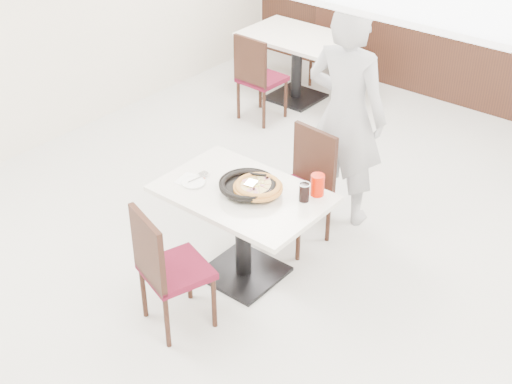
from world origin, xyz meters
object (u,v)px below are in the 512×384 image
Objects in this scene: bg_table_left at (297,67)px; pizza at (258,188)px; pizza_pan at (248,188)px; bg_chair_left_far at (330,44)px; red_cup at (317,185)px; chair_near at (176,268)px; diner_person at (346,116)px; main_table at (243,234)px; chair_far at (298,191)px; side_plate at (193,183)px; cola_glass at (304,193)px; bg_chair_left_near at (262,77)px.

pizza is at bearing -58.69° from bg_table_left.
pizza is 0.29× the size of bg_table_left.
pizza_pan is at bearing -60.06° from bg_table_left.
red_cup is at bearing 98.65° from bg_chair_left_far.
chair_near is 2.64× the size of pizza_pan.
chair_near is 4.41m from bg_chair_left_far.
diner_person is 1.98× the size of bg_chair_left_far.
diner_person is at bearing 102.36° from bg_chair_left_far.
bg_chair_left_far is at bearing 114.45° from main_table.
pizza_pan is 1.16m from diner_person.
chair_far is 0.60m from red_cup.
side_plate is at bearing -67.40° from bg_table_left.
pizza_pan is (0.04, 0.01, 0.42)m from main_table.
pizza is at bearing 18.52° from main_table.
diner_person reaches higher than red_cup.
main_table is 0.70m from red_cup.
red_cup reaches higher than cola_glass.
diner_person is 1.98× the size of bg_chair_left_near.
chair_far reaches higher than pizza_pan.
main_table is 1.26× the size of bg_chair_left_far.
bg_chair_left_near is (-1.57, 2.19, 0.10)m from main_table.
pizza is at bearing 98.08° from chair_near.
bg_chair_left_near is (-1.62, 1.58, 0.00)m from chair_far.
chair_far is 0.66m from pizza.
bg_table_left is (-1.99, 2.64, -0.44)m from cola_glass.
bg_table_left is at bearing -47.64° from chair_far.
cola_glass is 0.14× the size of bg_chair_left_near.
pizza_pan is 0.38× the size of bg_chair_left_near.
main_table is 1.26× the size of chair_far.
chair_near is at bearing -115.99° from cola_glass.
main_table is 7.50× the size of red_cup.
bg_chair_left_far is at bearing 115.03° from pizza_pan.
side_plate is 0.18× the size of bg_chair_left_far.
bg_chair_left_near reaches higher than pizza.
red_cup is at bearing 29.79° from side_plate.
cola_glass is (0.36, -0.43, 0.34)m from chair_far.
pizza reaches higher than main_table.
bg_chair_left_near is 1.26m from bg_chair_left_far.
diner_person is 2.02m from bg_chair_left_near.
cola_glass is 3.83m from bg_chair_left_far.
bg_chair_left_far reaches higher than main_table.
chair_far reaches higher than cola_glass.
chair_far is 2.27m from bg_chair_left_near.
pizza is 3.29m from bg_table_left.
chair_far is at bearing 78.32° from diner_person.
cola_glass is at bearing 101.00° from diner_person.
chair_far is (0.07, 1.29, 0.00)m from chair_near.
chair_far is 0.65m from cola_glass.
chair_far is at bearing 141.48° from red_cup.
side_plate is at bearing 64.70° from diner_person.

